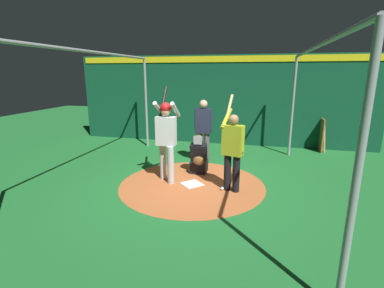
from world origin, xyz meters
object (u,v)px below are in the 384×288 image
object	(u,v)px
baseball_1	(222,189)
baseball_0	(233,173)
catcher	(199,158)
visitor	(233,148)
batter	(166,134)
bat_rack	(322,136)
home_plate	(192,184)
umpire	(203,128)

from	to	relation	value
baseball_1	baseball_0	bearing A→B (deg)	172.46
catcher	visitor	size ratio (longest dim) A/B	0.49
batter	bat_rack	size ratio (longest dim) A/B	2.06
home_plate	baseball_1	xyz separation A→B (m)	(0.17, 0.71, 0.03)
batter	bat_rack	bearing A→B (deg)	132.89
batter	catcher	xyz separation A→B (m)	(-0.71, 0.61, -0.73)
bat_rack	baseball_1	bearing A→B (deg)	-33.78
bat_rack	batter	bearing A→B (deg)	-47.11
bat_rack	baseball_1	size ratio (longest dim) A/B	14.20
home_plate	batter	bearing A→B (deg)	-98.79
catcher	baseball_1	xyz separation A→B (m)	(0.97, 0.73, -0.35)
bat_rack	baseball_0	world-z (taller)	bat_rack
umpire	visitor	size ratio (longest dim) A/B	0.87
baseball_0	baseball_1	world-z (taller)	same
home_plate	visitor	distance (m)	1.31
visitor	baseball_0	size ratio (longest dim) A/B	27.33
batter	visitor	bearing A→B (deg)	81.87
batter	baseball_1	bearing A→B (deg)	78.71
umpire	home_plate	bearing A→B (deg)	2.93
home_plate	batter	size ratio (longest dim) A/B	0.19
umpire	baseball_0	world-z (taller)	umpire
home_plate	umpire	bearing A→B (deg)	-177.07
batter	home_plate	bearing A→B (deg)	81.21
catcher	umpire	size ratio (longest dim) A/B	0.56
catcher	visitor	xyz separation A→B (m)	(0.93, 0.92, 0.57)
baseball_1	batter	bearing A→B (deg)	-101.29
batter	catcher	bearing A→B (deg)	139.43
catcher	baseball_1	world-z (taller)	catcher
batter	visitor	distance (m)	1.55
batter	umpire	bearing A→B (deg)	160.75
umpire	baseball_1	size ratio (longest dim) A/B	23.81
home_plate	baseball_1	size ratio (longest dim) A/B	5.68
bat_rack	baseball_0	size ratio (longest dim) A/B	14.20
home_plate	batter	distance (m)	1.28
batter	visitor	world-z (taller)	batter
home_plate	catcher	world-z (taller)	catcher
umpire	bat_rack	xyz separation A→B (m)	(-2.17, 3.46, -0.50)
home_plate	catcher	xyz separation A→B (m)	(-0.80, -0.02, 0.38)
catcher	umpire	world-z (taller)	umpire
catcher	umpire	distance (m)	1.04
batter	baseball_0	distance (m)	1.99
umpire	visitor	xyz separation A→B (m)	(1.77, 0.98, -0.04)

